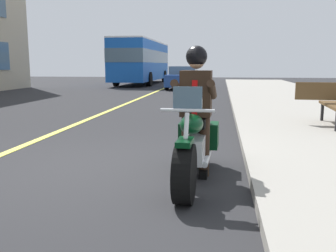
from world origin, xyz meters
TOP-DOWN VIEW (x-y plane):
  - ground_plane at (0.00, 0.00)m, footprint 80.00×80.00m
  - motorcycle_main at (0.38, 1.29)m, footprint 2.22×0.64m
  - rider_main at (0.19, 1.29)m, footprint 0.63×0.56m
  - bus_near at (-23.79, -4.58)m, footprint 11.05×2.70m
  - car_silver at (-18.48, -0.77)m, footprint 4.60×1.92m

SIDE VIEW (x-z plane):
  - ground_plane at x=0.00m, z-range 0.00..0.00m
  - motorcycle_main at x=0.38m, z-range -0.18..1.08m
  - car_silver at x=-18.48m, z-range -0.01..1.39m
  - rider_main at x=0.19m, z-range 0.17..1.91m
  - bus_near at x=-23.79m, z-range 0.22..3.52m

